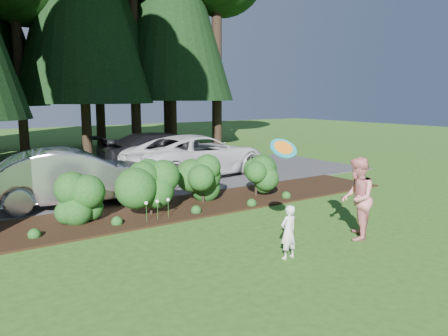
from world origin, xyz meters
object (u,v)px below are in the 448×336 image
Objects in this scene: car_silver_wagon at (73,177)px; adult at (357,198)px; car_white_suv at (198,155)px; car_dark_suv at (165,152)px; frisbee at (283,148)px; child at (288,232)px.

adult is at bearing -138.80° from car_silver_wagon.
car_dark_suv is (-0.58, 1.64, 0.00)m from car_white_suv.
car_white_suv reaches higher than car_silver_wagon.
adult is 2.64m from frisbee.
car_silver_wagon reaches higher than child.
child is at bearing 18.07° from frisbee.
car_white_suv is 9.31m from frisbee.
adult is at bearing 177.04° from car_dark_suv.
adult reaches higher than car_silver_wagon.
adult is (-0.40, -10.10, 0.06)m from car_dark_suv.
child is 1.67m from frisbee.
car_silver_wagon is at bearing -75.42° from child.
frisbee is (-2.71, -10.24, 1.33)m from car_dark_suv.
adult is (2.06, 0.06, 0.38)m from child.
car_silver_wagon is at bearing 101.23° from car_white_suv.
car_dark_suv is at bearing -107.75° from child.
car_dark_suv reaches higher than car_white_suv.
car_dark_suv reaches higher than car_silver_wagon.
car_silver_wagon is at bearing 106.54° from frisbee.
child is at bearing 165.69° from car_dark_suv.
frisbee is (-2.31, -0.14, 1.27)m from adult.
child is 1.93× the size of frisbee.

